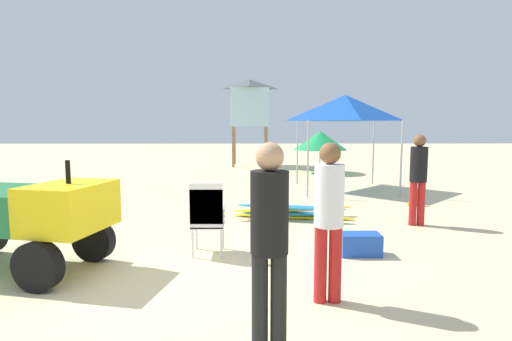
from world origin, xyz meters
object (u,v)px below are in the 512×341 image
popup_canopy (345,108)px  cooler_box (360,244)px  stacked_plastic_chairs (207,213)px  lifeguard_near_center (418,173)px  lifeguard_tower (250,103)px  beach_umbrella_left (320,140)px  traffic_cone_near (415,196)px  lifeguard_near_left (329,211)px  lifeguard_near_right (269,233)px  utility_cart (16,213)px  surfboard_pile (292,211)px

popup_canopy → cooler_box: 6.73m
stacked_plastic_chairs → lifeguard_near_center: size_ratio=0.63×
lifeguard_tower → cooler_box: 14.19m
stacked_plastic_chairs → beach_umbrella_left: size_ratio=0.51×
lifeguard_near_center → stacked_plastic_chairs: bearing=-155.0°
traffic_cone_near → lifeguard_near_left: bearing=-120.4°
lifeguard_tower → lifeguard_near_left: bearing=-86.5°
lifeguard_near_left → popup_canopy: 8.20m
popup_canopy → cooler_box: bearing=-100.6°
beach_umbrella_left → lifeguard_near_right: bearing=-101.4°
utility_cart → stacked_plastic_chairs: 2.54m
lifeguard_near_center → traffic_cone_near: lifeguard_near_center is taller
traffic_cone_near → lifeguard_near_center: bearing=-111.4°
surfboard_pile → lifeguard_near_left: bearing=-90.1°
lifeguard_near_right → utility_cart: bearing=148.7°
lifeguard_near_center → lifeguard_near_right: lifeguard_near_right is taller
popup_canopy → lifeguard_near_right: bearing=-106.7°
lifeguard_near_center → cooler_box: bearing=-131.3°
popup_canopy → surfboard_pile: bearing=-116.7°
beach_umbrella_left → popup_canopy: bearing=-90.2°
lifeguard_near_right → lifeguard_near_left: bearing=54.9°
lifeguard_near_left → lifeguard_near_center: bearing=55.1°
lifeguard_near_left → beach_umbrella_left: size_ratio=0.80×
lifeguard_tower → beach_umbrella_left: lifeguard_tower is taller
lifeguard_near_right → traffic_cone_near: 7.44m
stacked_plastic_chairs → surfboard_pile: stacked_plastic_chairs is taller
traffic_cone_near → beach_umbrella_left: bearing=99.6°
lifeguard_near_center → popup_canopy: (-0.43, 4.41, 1.44)m
lifeguard_near_left → lifeguard_tower: lifeguard_tower is taller
stacked_plastic_chairs → lifeguard_near_left: lifeguard_near_left is taller
lifeguard_near_left → lifeguard_near_right: bearing=-125.1°
stacked_plastic_chairs → lifeguard_near_center: (3.88, 1.81, 0.37)m
utility_cart → cooler_box: bearing=7.2°
lifeguard_near_left → popup_canopy: (1.95, 7.84, 1.45)m
utility_cart → popup_canopy: popup_canopy is taller
lifeguard_near_center → popup_canopy: popup_canopy is taller
surfboard_pile → utility_cart: bearing=-143.3°
surfboard_pile → beach_umbrella_left: beach_umbrella_left is taller
stacked_plastic_chairs → beach_umbrella_left: bearing=71.9°
lifeguard_near_left → popup_canopy: popup_canopy is taller
lifeguard_near_center → beach_umbrella_left: lifeguard_near_center is taller
lifeguard_near_left → beach_umbrella_left: (1.97, 12.24, 0.33)m
utility_cart → beach_umbrella_left: beach_umbrella_left is taller
surfboard_pile → lifeguard_tower: size_ratio=0.62×
lifeguard_near_right → lifeguard_near_center: bearing=55.1°
stacked_plastic_chairs → traffic_cone_near: bearing=38.9°
lifeguard_near_left → traffic_cone_near: lifeguard_near_left is taller
beach_umbrella_left → stacked_plastic_chairs: bearing=-108.1°
cooler_box → utility_cart: bearing=-172.8°
lifeguard_tower → traffic_cone_near: 11.20m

